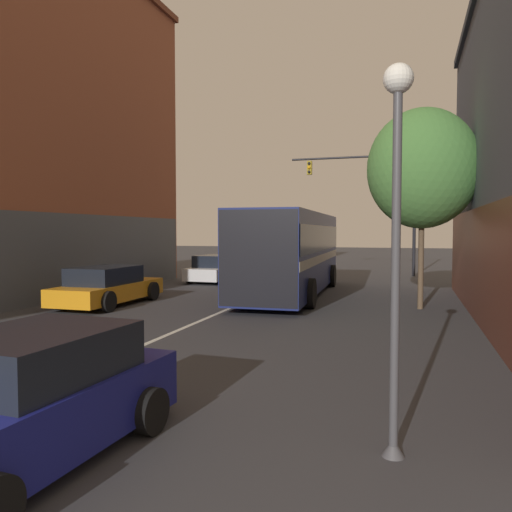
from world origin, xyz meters
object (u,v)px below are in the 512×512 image
at_px(street_tree_near, 422,169).
at_px(hatchback_foreground, 24,402).
at_px(parked_car_left_near, 108,286).
at_px(parked_car_left_mid, 218,269).
at_px(street_lamp, 396,225).
at_px(traffic_signal_gantry, 379,187).
at_px(bus, 291,249).

bearing_deg(street_tree_near, hatchback_foreground, -108.89).
relative_size(hatchback_foreground, street_tree_near, 0.60).
height_order(parked_car_left_near, parked_car_left_mid, same).
distance_m(hatchback_foreground, parked_car_left_near, 12.00).
relative_size(parked_car_left_mid, street_lamp, 1.09).
bearing_deg(hatchback_foreground, street_lamp, -67.74).
bearing_deg(hatchback_foreground, street_tree_near, -15.83).
distance_m(hatchback_foreground, traffic_signal_gantry, 25.62).
distance_m(parked_car_left_near, traffic_signal_gantry, 17.40).
height_order(bus, hatchback_foreground, bus).
height_order(parked_car_left_mid, street_tree_near, street_tree_near).
height_order(hatchback_foreground, traffic_signal_gantry, traffic_signal_gantry).
bearing_deg(street_lamp, bus, 107.81).
distance_m(bus, hatchback_foreground, 15.03).
bearing_deg(bus, hatchback_foreground, 179.48).
bearing_deg(traffic_signal_gantry, parked_car_left_near, -119.00).
relative_size(hatchback_foreground, parked_car_left_mid, 0.83).
distance_m(bus, traffic_signal_gantry, 11.02).
bearing_deg(hatchback_foreground, bus, 5.07).
relative_size(parked_car_left_mid, street_tree_near, 0.73).
xyz_separation_m(parked_car_left_mid, traffic_signal_gantry, (7.60, 5.84, 4.46)).
relative_size(bus, hatchback_foreground, 2.77).
xyz_separation_m(bus, street_tree_near, (4.86, -2.30, 2.73)).
bearing_deg(parked_car_left_near, parked_car_left_mid, -4.36).
relative_size(hatchback_foreground, parked_car_left_near, 0.84).
bearing_deg(parked_car_left_near, bus, -50.70).
xyz_separation_m(hatchback_foreground, parked_car_left_mid, (-5.38, 19.30, -0.04)).
relative_size(bus, parked_car_left_near, 2.32).
relative_size(parked_car_left_near, street_tree_near, 0.72).
distance_m(parked_car_left_mid, traffic_signal_gantry, 10.57).
bearing_deg(hatchback_foreground, parked_car_left_near, 32.73).
height_order(traffic_signal_gantry, street_tree_near, traffic_signal_gantry).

